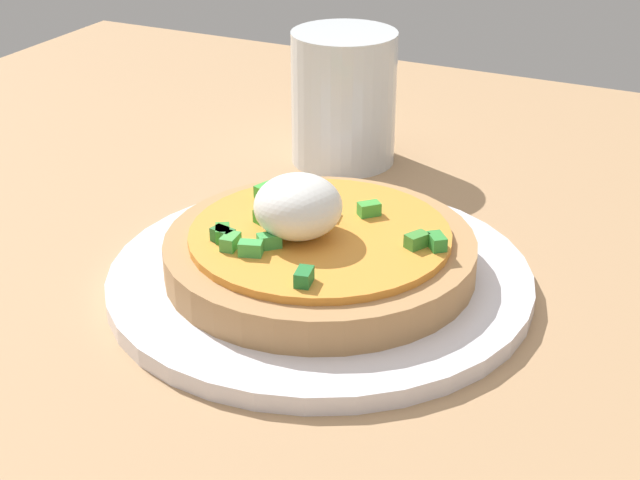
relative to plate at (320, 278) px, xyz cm
name	(u,v)px	position (x,y,z in cm)	size (l,w,h in cm)	color
dining_table	(175,320)	(-4.99, 7.04, -2.05)	(100.88, 87.18, 3.00)	tan
plate	(320,278)	(0.00, 0.00, 0.00)	(24.90, 24.90, 1.09)	white
pizza	(318,247)	(-0.11, 0.10, 2.11)	(18.13, 18.13, 6.18)	tan
cup_far	(338,100)	(18.54, 7.52, 4.25)	(7.93, 7.93, 10.04)	silver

